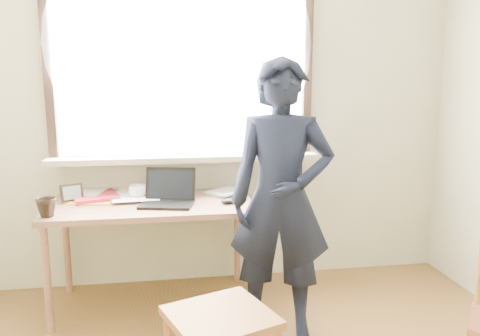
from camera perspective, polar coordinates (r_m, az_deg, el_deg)
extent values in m
cube|color=#C0BC9A|center=(3.34, -3.43, 7.82)|extent=(3.50, 0.02, 2.60)
cube|color=white|center=(3.31, -7.00, 12.94)|extent=(1.70, 0.01, 1.30)
cube|color=black|center=(3.34, -6.73, 1.21)|extent=(1.82, 0.06, 0.06)
cube|color=black|center=(3.38, -22.41, 12.19)|extent=(0.06, 0.06, 1.30)
cube|color=black|center=(3.45, 8.18, 12.81)|extent=(0.06, 0.06, 1.30)
cube|color=#C0BC9A|center=(3.27, -6.69, 1.19)|extent=(1.85, 0.20, 0.04)
cube|color=white|center=(3.24, -6.99, 14.76)|extent=(1.95, 0.02, 1.65)
cube|color=#875E43|center=(3.06, -10.73, -4.55)|extent=(1.29, 0.64, 0.04)
cylinder|color=#875E43|center=(2.99, -22.45, -12.51)|extent=(0.05, 0.05, 0.65)
cylinder|color=#875E43|center=(3.49, -20.37, -9.04)|extent=(0.05, 0.05, 0.65)
cylinder|color=#875E43|center=(2.94, 1.31, -12.03)|extent=(0.05, 0.05, 0.65)
cylinder|color=#875E43|center=(3.45, -0.34, -8.58)|extent=(0.05, 0.05, 0.65)
cube|color=black|center=(2.97, -8.89, -4.39)|extent=(0.37, 0.30, 0.02)
cube|color=black|center=(3.05, -8.47, -1.94)|extent=(0.33, 0.14, 0.21)
cube|color=black|center=(3.05, -8.47, -1.94)|extent=(0.29, 0.11, 0.17)
cube|color=black|center=(2.96, -8.94, -4.38)|extent=(0.31, 0.19, 0.00)
imported|color=white|center=(3.17, -12.38, -2.85)|extent=(0.16, 0.16, 0.09)
imported|color=black|center=(2.91, -22.50, -4.47)|extent=(0.14, 0.14, 0.11)
ellipsoid|color=black|center=(2.97, -1.44, -4.07)|extent=(0.09, 0.06, 0.04)
cube|color=gold|center=(3.21, -17.43, -3.70)|extent=(0.30, 0.31, 0.01)
cube|color=maroon|center=(3.27, -9.33, -3.05)|extent=(0.26, 0.33, 0.01)
cube|color=gold|center=(3.26, -14.21, -3.17)|extent=(0.31, 0.35, 0.01)
cube|color=white|center=(3.29, -11.02, -2.83)|extent=(0.22, 0.31, 0.01)
cube|color=white|center=(3.27, -17.88, -3.16)|extent=(0.39, 0.38, 0.01)
cube|color=white|center=(3.37, -20.21, -2.88)|extent=(0.24, 0.27, 0.01)
cube|color=white|center=(3.26, -12.42, -2.75)|extent=(0.26, 0.30, 0.01)
imported|color=white|center=(3.26, -17.33, -3.36)|extent=(0.21, 0.26, 0.02)
imported|color=white|center=(3.32, -2.88, -2.68)|extent=(0.32, 0.32, 0.02)
cube|color=black|center=(3.19, -19.83, -2.99)|extent=(0.13, 0.08, 0.11)
cube|color=#427433|center=(3.19, -19.83, -2.99)|extent=(0.10, 0.05, 0.08)
cube|color=#A16934|center=(2.18, -2.39, -17.77)|extent=(0.55, 0.54, 0.04)
cylinder|color=#A16934|center=(2.50, -0.26, -19.58)|extent=(0.04, 0.04, 0.40)
imported|color=black|center=(2.66, 5.04, -3.90)|extent=(0.66, 0.51, 1.59)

